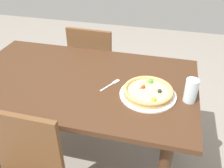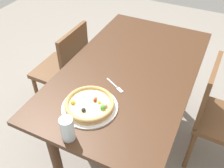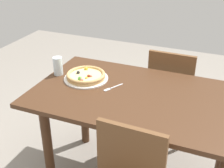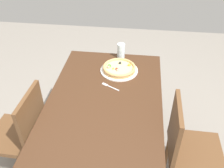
# 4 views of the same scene
# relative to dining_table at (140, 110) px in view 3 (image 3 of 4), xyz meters

# --- Properties ---
(dining_table) EXTENTS (1.47, 0.86, 0.78)m
(dining_table) POSITION_rel_dining_table_xyz_m (0.00, 0.00, 0.00)
(dining_table) COLOR #472B19
(dining_table) RESTS_ON ground
(chair_near) EXTENTS (0.41, 0.41, 0.90)m
(chair_near) POSITION_rel_dining_table_xyz_m (-0.10, -0.64, -0.16)
(chair_near) COLOR brown
(chair_near) RESTS_ON ground
(plate) EXTENTS (0.33, 0.33, 0.01)m
(plate) POSITION_rel_dining_table_xyz_m (0.44, -0.07, 0.12)
(plate) COLOR white
(plate) RESTS_ON dining_table
(pizza) EXTENTS (0.29, 0.29, 0.05)m
(pizza) POSITION_rel_dining_table_xyz_m (0.45, -0.07, 0.15)
(pizza) COLOR tan
(pizza) RESTS_ON plate
(fork) EXTENTS (0.09, 0.15, 0.00)m
(fork) POSITION_rel_dining_table_xyz_m (0.21, -0.01, 0.12)
(fork) COLOR silver
(fork) RESTS_ON dining_table
(drinking_glass) EXTENTS (0.07, 0.07, 0.14)m
(drinking_glass) POSITION_rel_dining_table_xyz_m (0.68, -0.06, 0.19)
(drinking_glass) COLOR silver
(drinking_glass) RESTS_ON dining_table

